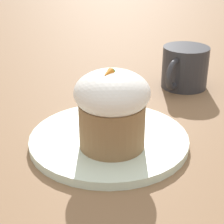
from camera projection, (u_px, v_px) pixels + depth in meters
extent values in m
plane|color=#846042|center=(109.00, 143.00, 0.51)|extent=(4.00, 4.00, 0.00)
cylinder|color=silver|center=(109.00, 139.00, 0.51)|extent=(0.22, 0.22, 0.01)
cylinder|color=olive|center=(112.00, 125.00, 0.47)|extent=(0.08, 0.08, 0.06)
ellipsoid|color=white|center=(112.00, 92.00, 0.45)|extent=(0.09, 0.09, 0.05)
cone|color=orange|center=(108.00, 74.00, 0.44)|extent=(0.01, 0.01, 0.01)
sphere|color=green|center=(111.00, 72.00, 0.44)|extent=(0.01, 0.01, 0.01)
cube|color=#B7B7BC|center=(93.00, 119.00, 0.55)|extent=(0.06, 0.06, 0.00)
ellipsoid|color=#B7B7BC|center=(98.00, 135.00, 0.50)|extent=(0.06, 0.06, 0.01)
cylinder|color=#2D2D33|center=(184.00, 67.00, 0.69)|extent=(0.08, 0.08, 0.08)
torus|color=#2D2D33|center=(173.00, 74.00, 0.65)|extent=(0.06, 0.01, 0.06)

